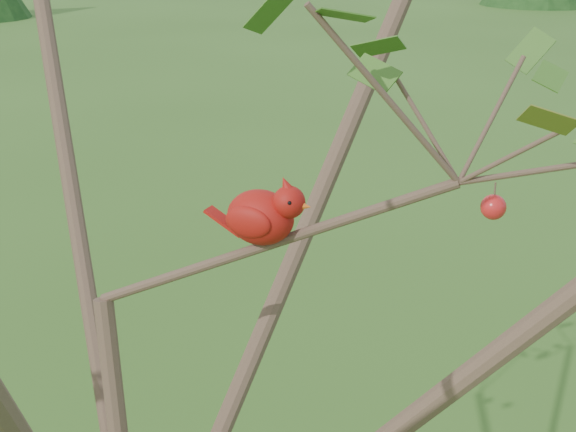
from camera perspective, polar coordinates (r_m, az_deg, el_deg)
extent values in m
sphere|color=red|center=(1.28, 14.40, 0.62)|extent=(0.04, 0.04, 0.04)
ellipsoid|color=#9D150D|center=(1.32, -1.97, -0.09)|extent=(0.14, 0.12, 0.09)
sphere|color=#9D150D|center=(1.29, 0.07, 0.99)|extent=(0.07, 0.07, 0.05)
cone|color=#9D150D|center=(1.28, -0.11, 2.15)|extent=(0.05, 0.04, 0.04)
cone|color=#D85914|center=(1.28, 1.16, 0.71)|extent=(0.03, 0.03, 0.02)
ellipsoid|color=black|center=(1.28, 0.80, 0.73)|extent=(0.02, 0.03, 0.03)
cube|color=#9D150D|center=(1.36, -4.49, -0.38)|extent=(0.07, 0.05, 0.04)
ellipsoid|color=#9D150D|center=(1.35, -1.46, 0.52)|extent=(0.09, 0.05, 0.05)
ellipsoid|color=#9D150D|center=(1.29, -2.86, -0.45)|extent=(0.09, 0.05, 0.05)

